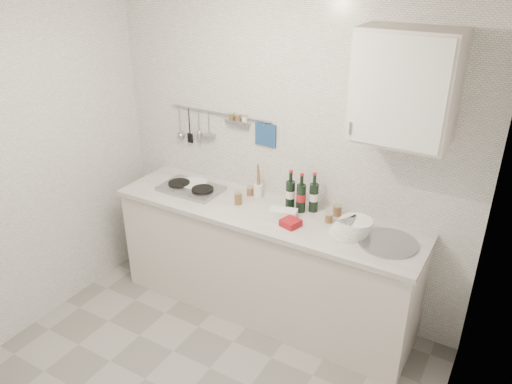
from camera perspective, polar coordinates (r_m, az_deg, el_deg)
back_wall at (r=3.89m, az=3.24°, el=4.00°), size 3.00×0.02×2.50m
wall_left at (r=3.90m, az=-27.20°, el=1.11°), size 0.02×2.80×2.50m
wall_right at (r=2.33m, az=20.98°, el=-14.56°), size 0.02×2.80×2.50m
counter at (r=4.04m, az=1.07°, el=-8.22°), size 2.44×0.64×0.96m
wall_rail at (r=4.09m, az=-4.41°, el=7.70°), size 0.98×0.09×0.34m
wall_cabinet at (r=3.22m, az=16.69°, el=11.40°), size 0.60×0.38×0.70m
plate_stack_hob at (r=4.20m, az=-7.26°, el=0.91°), size 0.24×0.24×0.03m
plate_stack_sink at (r=3.52m, az=10.91°, el=-3.94°), size 0.29×0.28×0.11m
wine_bottles at (r=3.74m, az=5.26°, el=0.04°), size 0.25×0.13×0.31m
butter_dish at (r=3.69m, az=3.16°, el=-2.44°), size 0.22×0.15×0.06m
strawberry_punnet at (r=3.57m, az=3.98°, el=-3.54°), size 0.15×0.15×0.05m
utensil_crock at (r=3.96m, az=0.24°, el=0.33°), size 0.07×0.07×0.29m
jar_a at (r=4.00m, az=-0.68°, el=0.13°), size 0.06×0.06×0.08m
jar_b at (r=3.74m, az=9.27°, el=-2.07°), size 0.07×0.07×0.09m
jar_c at (r=3.65m, az=8.33°, el=-2.91°), size 0.06×0.06×0.07m
jar_d at (r=3.86m, az=-2.06°, el=-0.66°), size 0.06×0.06×0.10m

